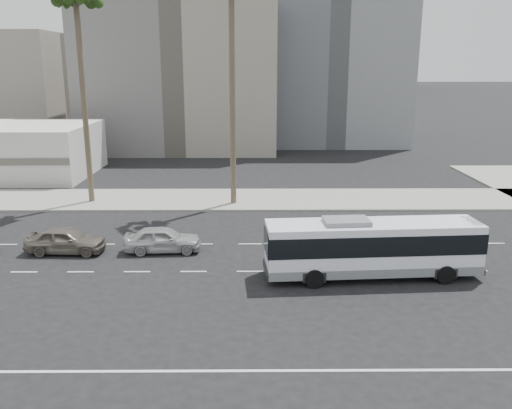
{
  "coord_description": "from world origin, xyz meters",
  "views": [
    {
      "loc": [
        -2.86,
        -26.35,
        10.61
      ],
      "look_at": [
        -2.64,
        4.0,
        2.65
      ],
      "focal_mm": 37.16,
      "sensor_mm": 36.0,
      "label": 1
    }
  ],
  "objects_px": {
    "car_a": "(163,239)",
    "palm_mid": "(76,1)",
    "car_b": "(66,240)",
    "city_bus": "(372,246)"
  },
  "relations": [
    {
      "from": "car_b",
      "to": "palm_mid",
      "type": "distance_m",
      "value": 18.73
    },
    {
      "from": "car_b",
      "to": "palm_mid",
      "type": "height_order",
      "value": "palm_mid"
    },
    {
      "from": "car_a",
      "to": "palm_mid",
      "type": "distance_m",
      "value": 20.02
    },
    {
      "from": "city_bus",
      "to": "car_a",
      "type": "height_order",
      "value": "city_bus"
    },
    {
      "from": "car_a",
      "to": "car_b",
      "type": "bearing_deg",
      "value": 88.49
    },
    {
      "from": "car_a",
      "to": "palm_mid",
      "type": "height_order",
      "value": "palm_mid"
    },
    {
      "from": "city_bus",
      "to": "car_a",
      "type": "relative_size",
      "value": 2.48
    },
    {
      "from": "car_a",
      "to": "palm_mid",
      "type": "relative_size",
      "value": 0.26
    },
    {
      "from": "car_b",
      "to": "city_bus",
      "type": "bearing_deg",
      "value": -100.05
    },
    {
      "from": "palm_mid",
      "to": "car_a",
      "type": "bearing_deg",
      "value": -56.81
    }
  ]
}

